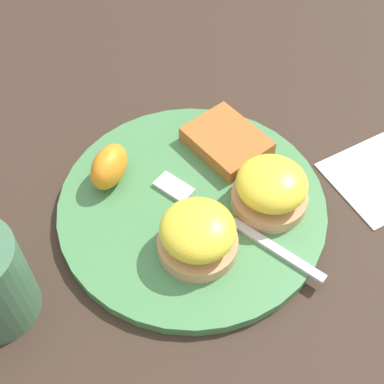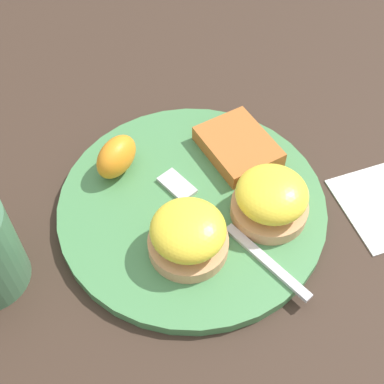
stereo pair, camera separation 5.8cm
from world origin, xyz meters
TOP-DOWN VIEW (x-y plane):
  - ground_plane at (0.00, 0.00)m, footprint 1.10×1.10m
  - plate at (0.00, 0.00)m, footprint 0.30×0.30m
  - sandwich_benedict_left at (-0.05, 0.04)m, footprint 0.08×0.08m
  - sandwich_benedict_right at (-0.06, -0.06)m, footprint 0.08×0.08m
  - hashbrown_patty at (0.03, -0.09)m, footprint 0.10×0.08m
  - orange_wedge at (0.09, 0.04)m, footprint 0.06×0.07m
  - fork at (-0.04, -0.01)m, footprint 0.22×0.04m
  - napkin at (-0.13, -0.19)m, footprint 0.14×0.14m

SIDE VIEW (x-z plane):
  - ground_plane at x=0.00m, z-range 0.00..0.00m
  - napkin at x=-0.13m, z-range 0.00..0.00m
  - plate at x=0.00m, z-range 0.00..0.01m
  - fork at x=-0.04m, z-range 0.01..0.02m
  - hashbrown_patty at x=0.03m, z-range 0.01..0.03m
  - orange_wedge at x=0.09m, z-range 0.01..0.06m
  - sandwich_benedict_left at x=-0.05m, z-range 0.01..0.07m
  - sandwich_benedict_right at x=-0.06m, z-range 0.01..0.07m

